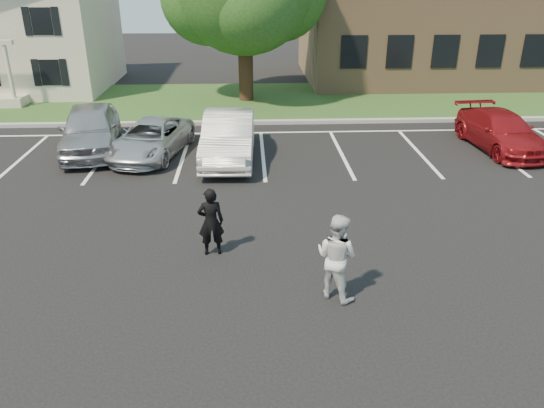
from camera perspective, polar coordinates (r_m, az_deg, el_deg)
The scene contains 12 objects.
ground_plane at distance 11.59m, azimuth 0.23°, elevation -7.69°, with size 90.00×90.00×0.00m, color black.
curb at distance 22.64m, azimuth -1.30°, elevation 8.79°, with size 40.00×0.30×0.15m, color gray.
grass_strip at distance 26.53m, azimuth -1.52°, elevation 11.03°, with size 44.00×8.00×0.08m, color #24481B.
stall_lines at distance 19.83m, azimuth 3.00°, elevation 6.28°, with size 34.00×5.36×0.01m.
house at distance 32.38m, azimuth -26.72°, elevation 17.84°, with size 10.30×9.22×7.60m.
office_building at distance 35.01m, azimuth 23.20°, elevation 19.29°, with size 22.40×10.40×8.30m.
man_black_suit at distance 12.12m, azimuth -6.59°, elevation -1.91°, with size 0.60×0.39×1.63m, color black.
man_white_shirt at distance 10.55m, azimuth 6.95°, elevation -5.64°, with size 0.88×0.69×1.81m, color silver.
car_silver_west at distance 20.08m, azimuth -18.94°, elevation 7.65°, with size 1.94×4.83×1.64m, color #A8A8AD.
car_silver_minivan at distance 19.09m, azimuth -12.91°, elevation 6.85°, with size 2.01×4.35×1.21m, color #B5B7BD.
car_white_sedan at distance 18.26m, azimuth -4.69°, elevation 7.20°, with size 1.67×4.79×1.58m, color silver.
car_red_compact at distance 20.99m, azimuth 23.39°, elevation 7.20°, with size 1.85×4.55×1.32m, color maroon.
Camera 1 is at (-0.50, -9.81, 6.15)m, focal length 35.00 mm.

